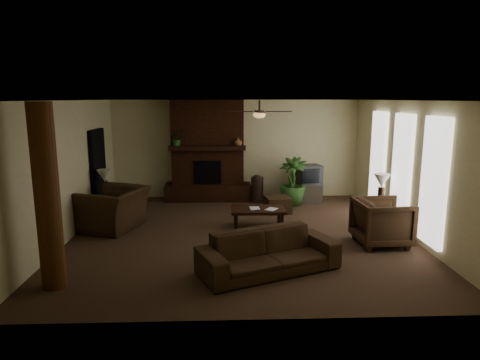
{
  "coord_description": "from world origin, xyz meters",
  "views": [
    {
      "loc": [
        -0.34,
        -8.52,
        2.84
      ],
      "look_at": [
        0.0,
        0.4,
        1.1
      ],
      "focal_mm": 31.46,
      "sensor_mm": 36.0,
      "label": 1
    }
  ],
  "objects_px": {
    "sofa": "(269,245)",
    "floor_vase": "(257,187)",
    "log_column": "(47,198)",
    "side_table_left": "(107,208)",
    "armchair_right": "(382,220)",
    "side_table_right": "(380,215)",
    "armchair_left": "(113,202)",
    "floor_plant": "(292,192)",
    "lamp_left": "(105,178)",
    "coffee_table": "(258,211)",
    "ottoman": "(278,204)",
    "tv_stand": "(307,193)",
    "lamp_right": "(382,183)"
  },
  "relations": [
    {
      "from": "ottoman",
      "to": "tv_stand",
      "type": "xyz_separation_m",
      "value": [
        0.97,
        1.1,
        0.05
      ]
    },
    {
      "from": "side_table_right",
      "to": "log_column",
      "type": "bearing_deg",
      "value": -154.99
    },
    {
      "from": "armchair_left",
      "to": "lamp_left",
      "type": "height_order",
      "value": "lamp_left"
    },
    {
      "from": "sofa",
      "to": "lamp_left",
      "type": "height_order",
      "value": "lamp_left"
    },
    {
      "from": "side_table_left",
      "to": "lamp_left",
      "type": "xyz_separation_m",
      "value": [
        0.0,
        -0.01,
        0.73
      ]
    },
    {
      "from": "log_column",
      "to": "coffee_table",
      "type": "distance_m",
      "value": 4.56
    },
    {
      "from": "tv_stand",
      "to": "side_table_left",
      "type": "height_order",
      "value": "side_table_left"
    },
    {
      "from": "armchair_right",
      "to": "lamp_right",
      "type": "distance_m",
      "value": 1.34
    },
    {
      "from": "coffee_table",
      "to": "side_table_right",
      "type": "relative_size",
      "value": 2.18
    },
    {
      "from": "armchair_left",
      "to": "coffee_table",
      "type": "relative_size",
      "value": 1.14
    },
    {
      "from": "side_table_left",
      "to": "side_table_right",
      "type": "xyz_separation_m",
      "value": [
        6.3,
        -0.86,
        0.0
      ]
    },
    {
      "from": "floor_plant",
      "to": "lamp_left",
      "type": "bearing_deg",
      "value": -165.69
    },
    {
      "from": "coffee_table",
      "to": "ottoman",
      "type": "distance_m",
      "value": 1.39
    },
    {
      "from": "log_column",
      "to": "tv_stand",
      "type": "bearing_deg",
      "value": 46.81
    },
    {
      "from": "coffee_table",
      "to": "floor_vase",
      "type": "distance_m",
      "value": 2.33
    },
    {
      "from": "side_table_right",
      "to": "armchair_left",
      "type": "bearing_deg",
      "value": 179.09
    },
    {
      "from": "log_column",
      "to": "ottoman",
      "type": "height_order",
      "value": "log_column"
    },
    {
      "from": "log_column",
      "to": "armchair_left",
      "type": "relative_size",
      "value": 2.04
    },
    {
      "from": "ottoman",
      "to": "lamp_left",
      "type": "bearing_deg",
      "value": -173.8
    },
    {
      "from": "tv_stand",
      "to": "floor_vase",
      "type": "distance_m",
      "value": 1.42
    },
    {
      "from": "coffee_table",
      "to": "armchair_left",
      "type": "bearing_deg",
      "value": 179.34
    },
    {
      "from": "log_column",
      "to": "floor_vase",
      "type": "distance_m",
      "value": 6.37
    },
    {
      "from": "sofa",
      "to": "floor_plant",
      "type": "bearing_deg",
      "value": 53.35
    },
    {
      "from": "side_table_right",
      "to": "floor_plant",
      "type": "bearing_deg",
      "value": 129.27
    },
    {
      "from": "armchair_left",
      "to": "floor_vase",
      "type": "relative_size",
      "value": 1.78
    },
    {
      "from": "armchair_left",
      "to": "side_table_left",
      "type": "distance_m",
      "value": 0.91
    },
    {
      "from": "armchair_left",
      "to": "lamp_left",
      "type": "relative_size",
      "value": 2.11
    },
    {
      "from": "side_table_left",
      "to": "side_table_right",
      "type": "height_order",
      "value": "same"
    },
    {
      "from": "tv_stand",
      "to": "lamp_left",
      "type": "bearing_deg",
      "value": -150.69
    },
    {
      "from": "sofa",
      "to": "side_table_left",
      "type": "relative_size",
      "value": 4.21
    },
    {
      "from": "log_column",
      "to": "side_table_left",
      "type": "distance_m",
      "value": 3.88
    },
    {
      "from": "ottoman",
      "to": "lamp_right",
      "type": "distance_m",
      "value": 2.62
    },
    {
      "from": "floor_vase",
      "to": "floor_plant",
      "type": "bearing_deg",
      "value": -20.67
    },
    {
      "from": "coffee_table",
      "to": "lamp_left",
      "type": "relative_size",
      "value": 1.85
    },
    {
      "from": "armchair_left",
      "to": "floor_plant",
      "type": "distance_m",
      "value": 4.7
    },
    {
      "from": "lamp_left",
      "to": "log_column",
      "type": "bearing_deg",
      "value": -86.9
    },
    {
      "from": "sofa",
      "to": "floor_vase",
      "type": "height_order",
      "value": "sofa"
    },
    {
      "from": "log_column",
      "to": "armchair_right",
      "type": "distance_m",
      "value": 6.01
    },
    {
      "from": "tv_stand",
      "to": "floor_plant",
      "type": "distance_m",
      "value": 0.62
    },
    {
      "from": "coffee_table",
      "to": "floor_vase",
      "type": "relative_size",
      "value": 1.56
    },
    {
      "from": "coffee_table",
      "to": "lamp_right",
      "type": "bearing_deg",
      "value": -0.71
    },
    {
      "from": "armchair_left",
      "to": "side_table_left",
      "type": "height_order",
      "value": "armchair_left"
    },
    {
      "from": "side_table_left",
      "to": "coffee_table",
      "type": "bearing_deg",
      "value": -12.7
    },
    {
      "from": "sofa",
      "to": "lamp_left",
      "type": "xyz_separation_m",
      "value": [
        -3.53,
        3.24,
        0.55
      ]
    },
    {
      "from": "floor_vase",
      "to": "armchair_right",
      "type": "bearing_deg",
      "value": -58.38
    },
    {
      "from": "tv_stand",
      "to": "lamp_left",
      "type": "xyz_separation_m",
      "value": [
        -5.12,
        -1.55,
        0.75
      ]
    },
    {
      "from": "armchair_right",
      "to": "ottoman",
      "type": "height_order",
      "value": "armchair_right"
    },
    {
      "from": "coffee_table",
      "to": "lamp_left",
      "type": "distance_m",
      "value": 3.7
    },
    {
      "from": "side_table_left",
      "to": "side_table_right",
      "type": "bearing_deg",
      "value": -7.77
    },
    {
      "from": "tv_stand",
      "to": "side_table_right",
      "type": "xyz_separation_m",
      "value": [
        1.18,
        -2.4,
        0.03
      ]
    }
  ]
}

